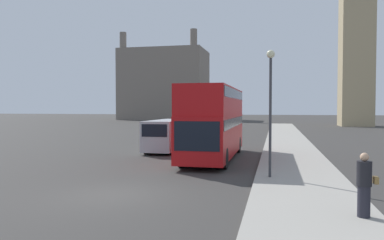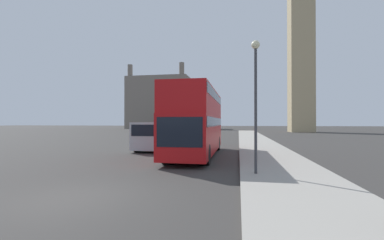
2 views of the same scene
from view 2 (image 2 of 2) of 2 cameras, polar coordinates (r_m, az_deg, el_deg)
ground_plane at (r=8.87m, az=-24.96°, el=-15.52°), size 300.00×300.00×0.00m
sidewalk_strip at (r=7.63m, az=26.50°, el=-17.47°), size 3.93×120.00×0.15m
building_block_distant at (r=94.66m, az=-6.99°, el=3.72°), size 21.72×14.28×22.36m
red_double_decker_bus at (r=17.56m, az=1.06°, el=0.09°), size 2.63×10.54×4.43m
white_van at (r=21.83m, az=-8.10°, el=-3.28°), size 2.10×6.15×2.29m
street_lamp at (r=11.22m, az=13.96°, el=7.41°), size 0.36×0.36×5.61m
parked_sedan at (r=44.87m, az=1.17°, el=-2.53°), size 1.72×4.63×1.53m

